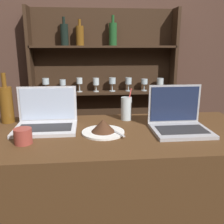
# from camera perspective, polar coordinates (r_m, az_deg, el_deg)

# --- Properties ---
(bar_counter) EXTENTS (1.68, 0.67, 0.99)m
(bar_counter) POSITION_cam_1_polar(r_m,az_deg,el_deg) (1.55, -2.68, -22.08)
(bar_counter) COLOR #4C3019
(bar_counter) RESTS_ON ground_plane
(back_wall) EXTENTS (7.00, 0.06, 2.70)m
(back_wall) POSITION_cam_1_polar(r_m,az_deg,el_deg) (2.57, -4.50, 13.27)
(back_wall) COLOR #4C3328
(back_wall) RESTS_ON ground_plane
(back_shelf) EXTENTS (1.41, 0.18, 1.77)m
(back_shelf) POSITION_cam_1_polar(r_m,az_deg,el_deg) (2.54, -1.98, 3.79)
(back_shelf) COLOR #332114
(back_shelf) RESTS_ON ground_plane
(laptop_near) EXTENTS (0.33, 0.24, 0.22)m
(laptop_near) POSITION_cam_1_polar(r_m,az_deg,el_deg) (1.41, -14.78, -1.78)
(laptop_near) COLOR silver
(laptop_near) RESTS_ON bar_counter
(laptop_far) EXTENTS (0.29, 0.25, 0.23)m
(laptop_far) POSITION_cam_1_polar(r_m,az_deg,el_deg) (1.38, 14.97, -2.04)
(laptop_far) COLOR #ADADB2
(laptop_far) RESTS_ON bar_counter
(cake_plate) EXTENTS (0.22, 0.22, 0.08)m
(cake_plate) POSITION_cam_1_polar(r_m,az_deg,el_deg) (1.29, -2.02, -3.59)
(cake_plate) COLOR white
(cake_plate) RESTS_ON bar_counter
(water_glass) EXTENTS (0.07, 0.07, 0.19)m
(water_glass) POSITION_cam_1_polar(r_m,az_deg,el_deg) (1.52, 3.28, 0.80)
(water_glass) COLOR silver
(water_glass) RESTS_ON bar_counter
(wine_bottle_amber) EXTENTS (0.08, 0.08, 0.29)m
(wine_bottle_amber) POSITION_cam_1_polar(r_m,az_deg,el_deg) (1.58, -22.99, 1.73)
(wine_bottle_amber) COLOR brown
(wine_bottle_amber) RESTS_ON bar_counter
(coffee_cup) EXTENTS (0.08, 0.08, 0.07)m
(coffee_cup) POSITION_cam_1_polar(r_m,az_deg,el_deg) (1.23, -19.67, -5.22)
(coffee_cup) COLOR #993D33
(coffee_cup) RESTS_ON bar_counter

